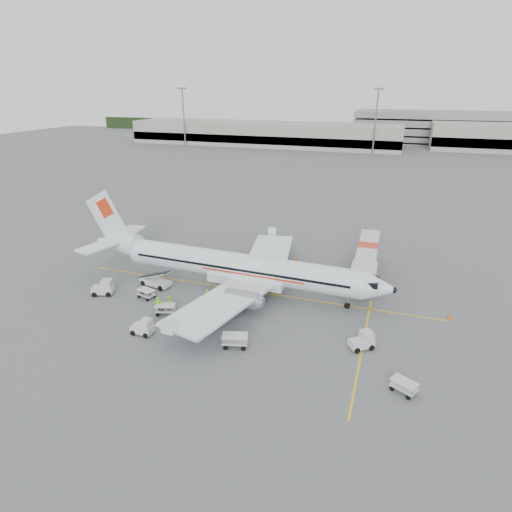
# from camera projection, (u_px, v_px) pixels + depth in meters

# --- Properties ---
(ground) EXTENTS (360.00, 360.00, 0.00)m
(ground) POSITION_uv_depth(u_px,v_px,m) (251.00, 291.00, 51.61)
(ground) COLOR #56595B
(stripe_lead) EXTENTS (44.00, 0.20, 0.01)m
(stripe_lead) POSITION_uv_depth(u_px,v_px,m) (251.00, 291.00, 51.61)
(stripe_lead) COLOR yellow
(stripe_lead) RESTS_ON ground
(stripe_cross) EXTENTS (0.20, 20.00, 0.01)m
(stripe_cross) POSITION_uv_depth(u_px,v_px,m) (362.00, 348.00, 40.41)
(stripe_cross) COLOR yellow
(stripe_cross) RESTS_ON ground
(terminal_west) EXTENTS (110.00, 22.00, 9.00)m
(terminal_west) POSITION_uv_depth(u_px,v_px,m) (264.00, 134.00, 176.15)
(terminal_west) COLOR gray
(terminal_west) RESTS_ON ground
(parking_garage) EXTENTS (62.00, 24.00, 14.00)m
(parking_garage) POSITION_uv_depth(u_px,v_px,m) (430.00, 126.00, 182.26)
(parking_garage) COLOR slate
(parking_garage) RESTS_ON ground
(treeline) EXTENTS (300.00, 3.00, 6.00)m
(treeline) POSITION_uv_depth(u_px,v_px,m) (372.00, 130.00, 204.38)
(treeline) COLOR black
(treeline) RESTS_ON ground
(mast_west) EXTENTS (3.20, 1.20, 22.00)m
(mast_west) POSITION_uv_depth(u_px,v_px,m) (184.00, 117.00, 172.11)
(mast_west) COLOR slate
(mast_west) RESTS_ON ground
(mast_center) EXTENTS (3.20, 1.20, 22.00)m
(mast_center) POSITION_uv_depth(u_px,v_px,m) (375.00, 122.00, 149.79)
(mast_center) COLOR slate
(mast_center) RESTS_ON ground
(aircraft) EXTENTS (39.26, 31.36, 10.50)m
(aircraft) POSITION_uv_depth(u_px,v_px,m) (240.00, 250.00, 49.93)
(aircraft) COLOR white
(aircraft) RESTS_ON ground
(jet_bridge) EXTENTS (3.63, 17.02, 4.45)m
(jet_bridge) POSITION_uv_depth(u_px,v_px,m) (367.00, 261.00, 54.57)
(jet_bridge) COLOR silver
(jet_bridge) RESTS_ON ground
(belt_loader) EXTENTS (5.47, 2.90, 2.82)m
(belt_loader) POSITION_uv_depth(u_px,v_px,m) (155.00, 275.00, 52.43)
(belt_loader) COLOR silver
(belt_loader) RESTS_ON ground
(tug_fore) EXTENTS (2.57, 2.35, 1.73)m
(tug_fore) POSITION_uv_depth(u_px,v_px,m) (361.00, 340.00, 40.08)
(tug_fore) COLOR silver
(tug_fore) RESTS_ON ground
(tug_mid) EXTENTS (2.17, 1.26, 1.66)m
(tug_mid) POSITION_uv_depth(u_px,v_px,m) (142.00, 326.00, 42.46)
(tug_mid) COLOR silver
(tug_mid) RESTS_ON ground
(tug_aft) EXTENTS (2.75, 2.14, 1.87)m
(tug_aft) POSITION_uv_depth(u_px,v_px,m) (102.00, 287.00, 50.44)
(tug_aft) COLOR silver
(tug_aft) RESTS_ON ground
(cart_loaded_a) EXTENTS (2.31, 1.74, 1.07)m
(cart_loaded_a) POSITION_uv_depth(u_px,v_px,m) (146.00, 294.00, 49.74)
(cart_loaded_a) COLOR silver
(cart_loaded_a) RESTS_ON ground
(cart_loaded_b) EXTENTS (2.41, 1.81, 1.12)m
(cart_loaded_b) POSITION_uv_depth(u_px,v_px,m) (165.00, 309.00, 46.21)
(cart_loaded_b) COLOR silver
(cart_loaded_b) RESTS_ON ground
(cart_empty_a) EXTENTS (2.70, 2.00, 1.26)m
(cart_empty_a) POSITION_uv_depth(u_px,v_px,m) (235.00, 341.00, 40.42)
(cart_empty_a) COLOR silver
(cart_empty_a) RESTS_ON ground
(cart_empty_b) EXTENTS (2.40, 2.06, 1.08)m
(cart_empty_b) POSITION_uv_depth(u_px,v_px,m) (404.00, 387.00, 34.41)
(cart_empty_b) COLOR silver
(cart_empty_b) RESTS_ON ground
(cone_nose) EXTENTS (0.40, 0.40, 0.66)m
(cone_nose) POSITION_uv_depth(u_px,v_px,m) (449.00, 316.00, 45.42)
(cone_nose) COLOR #E34A07
(cone_nose) RESTS_ON ground
(cone_port) EXTENTS (0.42, 0.42, 0.68)m
(cone_port) POSITION_uv_depth(u_px,v_px,m) (297.00, 258.00, 60.64)
(cone_port) COLOR #E34A07
(cone_port) RESTS_ON ground
(cone_stbd) EXTENTS (0.34, 0.34, 0.55)m
(cone_stbd) POSITION_uv_depth(u_px,v_px,m) (230.00, 339.00, 41.41)
(cone_stbd) COLOR #E34A07
(cone_stbd) RESTS_ON ground
(crew_a) EXTENTS (0.70, 0.53, 1.70)m
(crew_a) POSITION_uv_depth(u_px,v_px,m) (207.00, 296.00, 48.49)
(crew_a) COLOR #79E014
(crew_a) RESTS_ON ground
(crew_b) EXTENTS (0.98, 1.07, 1.77)m
(crew_b) POSITION_uv_depth(u_px,v_px,m) (169.00, 303.00, 46.81)
(crew_b) COLOR #79E014
(crew_b) RESTS_ON ground
(crew_c) EXTENTS (0.97, 1.31, 1.80)m
(crew_c) POSITION_uv_depth(u_px,v_px,m) (225.00, 286.00, 50.75)
(crew_c) COLOR #79E014
(crew_c) RESTS_ON ground
(crew_d) EXTENTS (1.17, 0.76, 1.85)m
(crew_d) POSITION_uv_depth(u_px,v_px,m) (159.00, 305.00, 46.42)
(crew_d) COLOR #79E014
(crew_d) RESTS_ON ground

